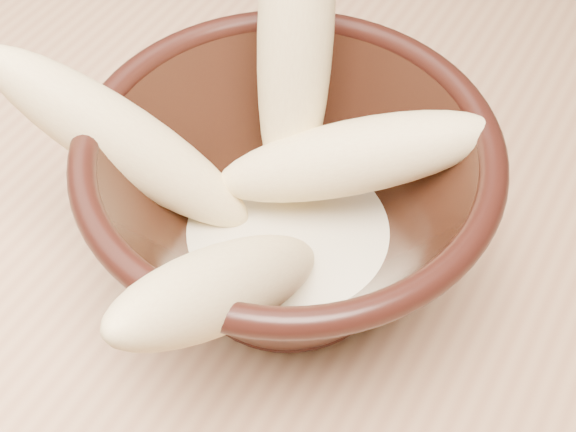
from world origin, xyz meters
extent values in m
cube|color=tan|center=(0.00, 0.00, 0.73)|extent=(1.20, 0.80, 0.04)
cylinder|color=tan|center=(-0.54, 0.34, 0.35)|extent=(0.05, 0.05, 0.71)
cylinder|color=black|center=(-0.07, -0.10, 0.76)|extent=(0.09, 0.09, 0.01)
cylinder|color=black|center=(-0.07, -0.10, 0.78)|extent=(0.09, 0.09, 0.01)
torus|color=black|center=(-0.07, -0.10, 0.86)|extent=(0.22, 0.22, 0.01)
cylinder|color=beige|center=(-0.07, -0.10, 0.79)|extent=(0.12, 0.12, 0.02)
ellipsoid|color=#E1C285|center=(-0.10, -0.05, 0.89)|extent=(0.08, 0.11, 0.20)
ellipsoid|color=#E1C285|center=(-0.16, -0.13, 0.85)|extent=(0.16, 0.09, 0.14)
ellipsoid|color=#E1C285|center=(-0.05, -0.07, 0.84)|extent=(0.16, 0.11, 0.09)
ellipsoid|color=#E1C285|center=(-0.06, -0.18, 0.85)|extent=(0.05, 0.16, 0.14)
camera|label=1|loc=(0.06, -0.35, 1.15)|focal=50.00mm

